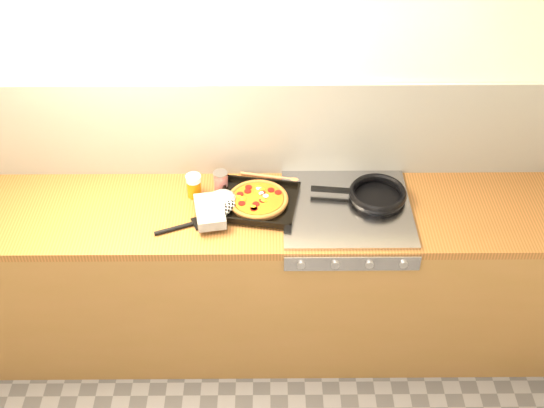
{
  "coord_description": "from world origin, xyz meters",
  "views": [
    {
      "loc": [
        0.08,
        -1.33,
        2.97
      ],
      "look_at": [
        0.1,
        1.08,
        0.95
      ],
      "focal_mm": 45.0,
      "sensor_mm": 36.0,
      "label": 1
    }
  ],
  "objects_px": {
    "frying_pan": "(376,195)",
    "pizza_on_tray": "(245,202)",
    "juice_glass": "(194,186)",
    "tomato_can": "(221,181)"
  },
  "relations": [
    {
      "from": "frying_pan",
      "to": "juice_glass",
      "type": "height_order",
      "value": "juice_glass"
    },
    {
      "from": "frying_pan",
      "to": "juice_glass",
      "type": "distance_m",
      "value": 0.86
    },
    {
      "from": "pizza_on_tray",
      "to": "tomato_can",
      "type": "height_order",
      "value": "tomato_can"
    },
    {
      "from": "pizza_on_tray",
      "to": "juice_glass",
      "type": "xyz_separation_m",
      "value": [
        -0.24,
        0.1,
        0.02
      ]
    },
    {
      "from": "pizza_on_tray",
      "to": "frying_pan",
      "type": "distance_m",
      "value": 0.62
    },
    {
      "from": "frying_pan",
      "to": "tomato_can",
      "type": "height_order",
      "value": "tomato_can"
    },
    {
      "from": "tomato_can",
      "to": "pizza_on_tray",
      "type": "bearing_deg",
      "value": -51.73
    },
    {
      "from": "frying_pan",
      "to": "pizza_on_tray",
      "type": "bearing_deg",
      "value": -174.99
    },
    {
      "from": "pizza_on_tray",
      "to": "juice_glass",
      "type": "height_order",
      "value": "juice_glass"
    },
    {
      "from": "frying_pan",
      "to": "tomato_can",
      "type": "relative_size",
      "value": 4.69
    }
  ]
}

